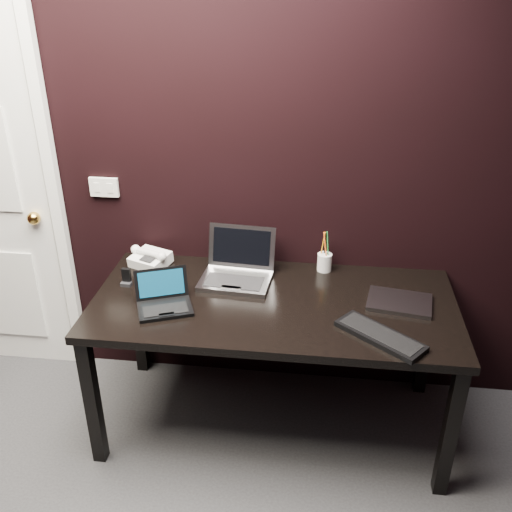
# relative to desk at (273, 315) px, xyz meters

# --- Properties ---
(wall_back) EXTENTS (4.00, 0.00, 4.00)m
(wall_back) POSITION_rel_desk_xyz_m (-0.30, 0.40, 0.64)
(wall_back) COLOR black
(wall_back) RESTS_ON ground
(wall_switch) EXTENTS (0.15, 0.02, 0.10)m
(wall_switch) POSITION_rel_desk_xyz_m (-0.92, 0.39, 0.46)
(wall_switch) COLOR silver
(wall_switch) RESTS_ON wall_back
(desk) EXTENTS (1.70, 0.80, 0.74)m
(desk) POSITION_rel_desk_xyz_m (0.00, 0.00, 0.00)
(desk) COLOR black
(desk) RESTS_ON ground
(netbook) EXTENTS (0.30, 0.29, 0.16)m
(netbook) POSITION_rel_desk_xyz_m (-0.49, -0.12, 0.11)
(netbook) COLOR black
(netbook) RESTS_ON desk
(silver_laptop) EXTENTS (0.36, 0.33, 0.24)m
(silver_laptop) POSITION_rel_desk_xyz_m (-0.20, 0.18, 0.12)
(silver_laptop) COLOR #98999D
(silver_laptop) RESTS_ON desk
(ext_keyboard) EXTENTS (0.39, 0.35, 0.02)m
(ext_keyboard) POSITION_rel_desk_xyz_m (0.47, -0.24, 0.09)
(ext_keyboard) COLOR black
(ext_keyboard) RESTS_ON desk
(closed_laptop) EXTENTS (0.32, 0.25, 0.02)m
(closed_laptop) POSITION_rel_desk_xyz_m (0.58, 0.04, 0.09)
(closed_laptop) COLOR gray
(closed_laptop) RESTS_ON desk
(desk_phone) EXTENTS (0.23, 0.22, 0.11)m
(desk_phone) POSITION_rel_desk_xyz_m (-0.67, 0.28, 0.12)
(desk_phone) COLOR white
(desk_phone) RESTS_ON desk
(mobile_phone) EXTENTS (0.05, 0.04, 0.09)m
(mobile_phone) POSITION_rel_desk_xyz_m (-0.73, 0.06, 0.11)
(mobile_phone) COLOR black
(mobile_phone) RESTS_ON desk
(pen_cup) EXTENTS (0.10, 0.10, 0.22)m
(pen_cup) POSITION_rel_desk_xyz_m (0.23, 0.33, 0.13)
(pen_cup) COLOR silver
(pen_cup) RESTS_ON desk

